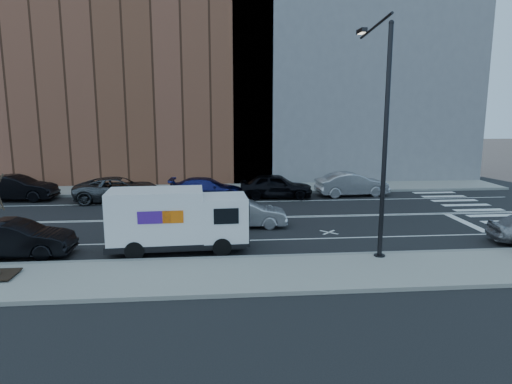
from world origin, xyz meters
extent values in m
plane|color=black|center=(0.00, 0.00, 0.00)|extent=(120.00, 120.00, 0.00)
cube|color=gray|center=(0.00, -8.80, 0.07)|extent=(44.00, 3.60, 0.15)
cube|color=gray|center=(0.00, 8.80, 0.07)|extent=(44.00, 3.60, 0.15)
cube|color=gray|center=(0.00, -7.00, 0.08)|extent=(44.00, 0.25, 0.17)
cube|color=gray|center=(0.00, 7.00, 0.08)|extent=(44.00, 0.25, 0.17)
cube|color=brown|center=(-8.00, 15.60, 11.00)|extent=(26.00, 10.00, 22.00)
cube|color=slate|center=(12.00, 15.60, 13.00)|extent=(20.00, 10.00, 26.00)
cylinder|color=black|center=(7.00, -7.40, 4.50)|extent=(0.18, 0.18, 9.00)
cylinder|color=black|center=(7.00, -7.40, 0.10)|extent=(0.44, 0.44, 0.20)
sphere|color=black|center=(7.00, -7.40, 8.95)|extent=(0.20, 0.20, 0.20)
cylinder|color=black|center=(7.00, -5.70, 9.10)|extent=(0.11, 3.49, 0.48)
cube|color=black|center=(7.00, -4.00, 9.20)|extent=(0.25, 0.80, 0.18)
cube|color=#FFF2CC|center=(7.00, -4.00, 9.10)|extent=(0.18, 0.55, 0.03)
cube|color=black|center=(-1.06, -5.60, 0.41)|extent=(5.71, 2.16, 0.27)
cube|color=white|center=(0.94, -5.51, 1.41)|extent=(1.90, 2.03, 1.82)
cube|color=black|center=(1.86, -5.47, 1.68)|extent=(0.13, 1.68, 0.86)
cube|color=black|center=(0.98, -6.50, 1.68)|extent=(1.00, 0.08, 0.64)
cube|color=black|center=(0.89, -4.52, 1.68)|extent=(1.00, 0.08, 0.64)
cube|color=black|center=(1.82, -5.47, 0.50)|extent=(0.22, 1.82, 0.32)
cube|color=white|center=(-1.88, -5.64, 1.59)|extent=(3.90, 2.17, 2.09)
cube|color=#47198C|center=(-1.83, -6.65, 1.72)|extent=(1.27, 0.08, 0.50)
cube|color=orange|center=(-1.10, -6.62, 1.72)|extent=(0.82, 0.05, 0.50)
cube|color=#47198C|center=(-1.92, -4.62, 1.72)|extent=(1.27, 0.08, 0.50)
cube|color=orange|center=(-1.20, -4.59, 1.72)|extent=(0.82, 0.05, 0.50)
cylinder|color=black|center=(0.80, -6.43, 0.38)|extent=(0.77, 0.29, 0.76)
cylinder|color=black|center=(0.71, -4.61, 0.38)|extent=(0.77, 0.29, 0.76)
cylinder|color=black|center=(-2.65, -6.58, 0.38)|extent=(0.77, 0.29, 0.76)
cylinder|color=black|center=(-2.73, -4.77, 0.38)|extent=(0.77, 0.29, 0.76)
imported|color=black|center=(-12.25, 6.08, 0.82)|extent=(5.07, 2.07, 1.64)
imported|color=#424549|center=(-5.60, 5.30, 0.78)|extent=(5.83, 3.16, 1.55)
imported|color=navy|center=(0.00, 5.46, 0.70)|extent=(4.95, 2.23, 1.41)
imported|color=black|center=(4.57, 5.41, 0.82)|extent=(5.00, 2.45, 1.64)
imported|color=#A1A1A6|center=(9.84, 5.72, 0.80)|extent=(4.99, 2.11, 1.60)
imported|color=#B3B3B8|center=(2.05, -1.85, 0.68)|extent=(4.23, 1.67, 1.37)
imported|color=black|center=(-7.50, -5.77, 0.75)|extent=(4.58, 1.64, 1.50)
camera|label=1|loc=(0.57, -24.17, 5.93)|focal=32.00mm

